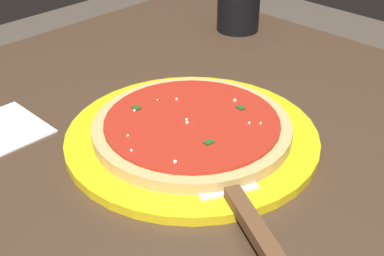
% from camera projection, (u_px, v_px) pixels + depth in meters
% --- Properties ---
extents(restaurant_table, '(1.06, 0.88, 0.73)m').
position_uv_depth(restaurant_table, '(230.00, 222.00, 0.75)').
color(restaurant_table, black).
rests_on(restaurant_table, ground_plane).
extents(serving_plate, '(0.33, 0.33, 0.01)m').
position_uv_depth(serving_plate, '(192.00, 137.00, 0.70)').
color(serving_plate, yellow).
rests_on(serving_plate, restaurant_table).
extents(pizza, '(0.26, 0.26, 0.02)m').
position_uv_depth(pizza, '(192.00, 127.00, 0.69)').
color(pizza, '#DBB26B').
rests_on(pizza, serving_plate).
extents(pizza_server, '(0.22, 0.14, 0.01)m').
position_uv_depth(pizza_server, '(240.00, 206.00, 0.56)').
color(pizza_server, silver).
rests_on(pizza_server, serving_plate).
extents(cup_tall_drink, '(0.08, 0.08, 0.12)m').
position_uv_depth(cup_tall_drink, '(239.00, 0.00, 1.01)').
color(cup_tall_drink, black).
rests_on(cup_tall_drink, restaurant_table).
extents(napkin_folded_right, '(0.12, 0.11, 0.00)m').
position_uv_depth(napkin_folded_right, '(1.00, 130.00, 0.72)').
color(napkin_folded_right, white).
rests_on(napkin_folded_right, restaurant_table).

